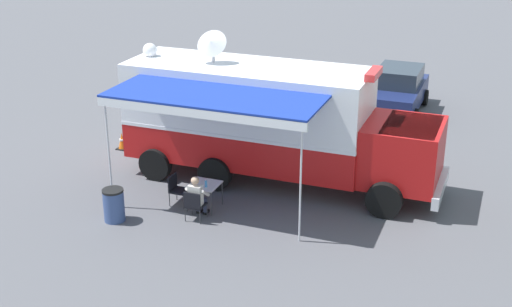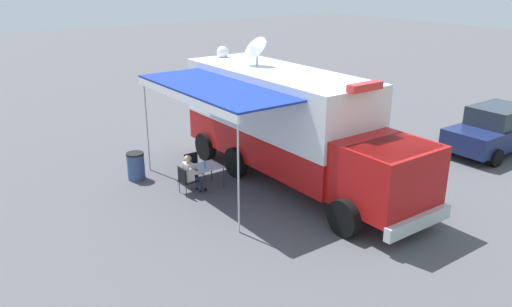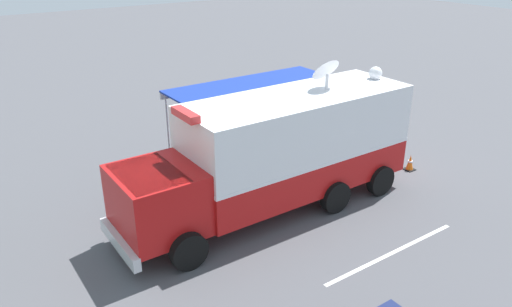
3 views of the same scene
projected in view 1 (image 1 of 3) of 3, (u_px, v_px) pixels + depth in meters
The scene contains 11 objects.
ground_plane at pixel (248, 176), 21.32m from camera, with size 100.00×100.00×0.00m, color #515156.
lot_stripe at pixel (279, 135), 24.68m from camera, with size 0.12×4.80×0.01m, color silver.
command_truck at pixel (271, 120), 20.32m from camera, with size 4.91×9.51×4.53m.
folding_table at pixel (204, 186), 19.00m from camera, with size 0.81×0.81×0.73m.
water_bottle at pixel (206, 184), 18.77m from camera, with size 0.07×0.07×0.22m.
folding_chair_at_table at pixel (194, 204), 18.35m from camera, with size 0.48×0.48×0.87m.
folding_chair_beside_table at pixel (176, 187), 19.32m from camera, with size 0.48×0.48×0.87m.
seated_responder at pixel (197, 196), 18.46m from camera, with size 0.66×0.55×1.25m.
trash_bin at pixel (114, 205), 18.39m from camera, with size 0.57×0.57×0.91m.
traffic_cone at pixel (122, 141), 23.34m from camera, with size 0.36×0.36×0.58m.
car_behind_truck at pixel (398, 90), 26.82m from camera, with size 4.21×2.04×1.76m.
Camera 1 is at (18.08, 7.37, 8.59)m, focal length 48.40 mm.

